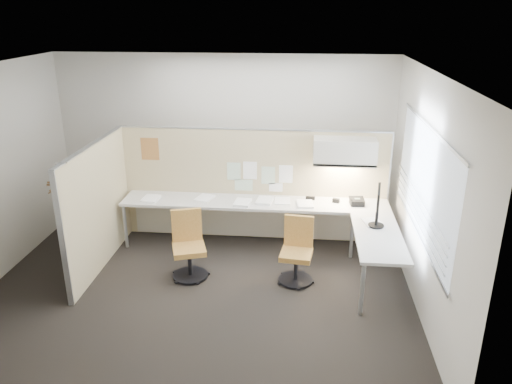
# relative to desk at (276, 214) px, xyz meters

# --- Properties ---
(floor) EXTENTS (5.50, 4.50, 0.01)m
(floor) POSITION_rel_desk_xyz_m (-0.93, -1.13, -0.61)
(floor) COLOR black
(floor) RESTS_ON ground
(ceiling) EXTENTS (5.50, 4.50, 0.01)m
(ceiling) POSITION_rel_desk_xyz_m (-0.93, -1.13, 2.20)
(ceiling) COLOR white
(ceiling) RESTS_ON wall_back
(wall_back) EXTENTS (5.50, 0.02, 2.80)m
(wall_back) POSITION_rel_desk_xyz_m (-0.93, 1.12, 0.80)
(wall_back) COLOR beige
(wall_back) RESTS_ON ground
(wall_front) EXTENTS (5.50, 0.02, 2.80)m
(wall_front) POSITION_rel_desk_xyz_m (-0.93, -3.38, 0.80)
(wall_front) COLOR beige
(wall_front) RESTS_ON ground
(wall_right) EXTENTS (0.02, 4.50, 2.80)m
(wall_right) POSITION_rel_desk_xyz_m (1.82, -1.13, 0.80)
(wall_right) COLOR beige
(wall_right) RESTS_ON ground
(window_pane) EXTENTS (0.01, 2.80, 1.30)m
(window_pane) POSITION_rel_desk_xyz_m (1.79, -1.13, 0.95)
(window_pane) COLOR #A9B5C5
(window_pane) RESTS_ON wall_right
(partition_back) EXTENTS (4.10, 0.06, 1.75)m
(partition_back) POSITION_rel_desk_xyz_m (-0.38, 0.47, 0.27)
(partition_back) COLOR tan
(partition_back) RESTS_ON floor
(partition_left) EXTENTS (0.06, 2.20, 1.75)m
(partition_left) POSITION_rel_desk_xyz_m (-2.43, -0.63, 0.27)
(partition_left) COLOR tan
(partition_left) RESTS_ON floor
(desk) EXTENTS (4.00, 2.07, 0.73)m
(desk) POSITION_rel_desk_xyz_m (0.00, 0.00, 0.00)
(desk) COLOR beige
(desk) RESTS_ON floor
(overhead_bin) EXTENTS (0.90, 0.36, 0.38)m
(overhead_bin) POSITION_rel_desk_xyz_m (0.97, 0.26, 0.91)
(overhead_bin) COLOR beige
(overhead_bin) RESTS_ON partition_back
(task_light_strip) EXTENTS (0.60, 0.06, 0.02)m
(task_light_strip) POSITION_rel_desk_xyz_m (0.97, 0.26, 0.70)
(task_light_strip) COLOR #FFEABF
(task_light_strip) RESTS_ON overhead_bin
(pinned_papers) EXTENTS (1.01, 0.00, 0.47)m
(pinned_papers) POSITION_rel_desk_xyz_m (-0.30, 0.44, 0.43)
(pinned_papers) COLOR #8CBF8C
(pinned_papers) RESTS_ON partition_back
(poster) EXTENTS (0.28, 0.00, 0.35)m
(poster) POSITION_rel_desk_xyz_m (-1.98, 0.44, 0.82)
(poster) COLOR orange
(poster) RESTS_ON partition_back
(chair_left) EXTENTS (0.54, 0.55, 0.91)m
(chair_left) POSITION_rel_desk_xyz_m (-1.13, -0.84, -0.18)
(chair_left) COLOR black
(chair_left) RESTS_ON floor
(chair_right) EXTENTS (0.46, 0.47, 0.87)m
(chair_right) POSITION_rel_desk_xyz_m (0.33, -0.82, -0.20)
(chair_right) COLOR black
(chair_right) RESTS_ON floor
(monitor) EXTENTS (0.21, 0.50, 0.53)m
(monitor) POSITION_rel_desk_xyz_m (1.37, -0.60, 0.44)
(monitor) COLOR black
(monitor) RESTS_ON desk
(phone) EXTENTS (0.23, 0.21, 0.12)m
(phone) POSITION_rel_desk_xyz_m (1.18, 0.16, 0.18)
(phone) COLOR black
(phone) RESTS_ON desk
(stapler) EXTENTS (0.14, 0.05, 0.05)m
(stapler) POSITION_rel_desk_xyz_m (0.50, 0.30, 0.15)
(stapler) COLOR black
(stapler) RESTS_ON desk
(tape_dispenser) EXTENTS (0.11, 0.09, 0.06)m
(tape_dispenser) POSITION_rel_desk_xyz_m (0.88, 0.22, 0.16)
(tape_dispenser) COLOR black
(tape_dispenser) RESTS_ON desk
(coat_hook) EXTENTS (0.18, 0.48, 1.43)m
(coat_hook) POSITION_rel_desk_xyz_m (-2.51, -1.48, 0.81)
(coat_hook) COLOR silver
(coat_hook) RESTS_ON partition_left
(paper_stack_0) EXTENTS (0.25, 0.32, 0.03)m
(paper_stack_0) POSITION_rel_desk_xyz_m (-1.91, 0.07, 0.14)
(paper_stack_0) COLOR white
(paper_stack_0) RESTS_ON desk
(paper_stack_1) EXTENTS (0.30, 0.35, 0.02)m
(paper_stack_1) POSITION_rel_desk_xyz_m (-1.10, 0.19, 0.14)
(paper_stack_1) COLOR white
(paper_stack_1) RESTS_ON desk
(paper_stack_2) EXTENTS (0.26, 0.32, 0.04)m
(paper_stack_2) POSITION_rel_desk_xyz_m (-0.50, 0.03, 0.15)
(paper_stack_2) COLOR white
(paper_stack_2) RESTS_ON desk
(paper_stack_3) EXTENTS (0.24, 0.31, 0.01)m
(paper_stack_3) POSITION_rel_desk_xyz_m (0.09, 0.19, 0.13)
(paper_stack_3) COLOR white
(paper_stack_3) RESTS_ON desk
(paper_stack_4) EXTENTS (0.26, 0.32, 0.03)m
(paper_stack_4) POSITION_rel_desk_xyz_m (0.43, 0.08, 0.14)
(paper_stack_4) COLOR white
(paper_stack_4) RESTS_ON desk
(paper_stack_5) EXTENTS (0.30, 0.35, 0.02)m
(paper_stack_5) POSITION_rel_desk_xyz_m (1.34, -0.48, 0.14)
(paper_stack_5) COLOR white
(paper_stack_5) RESTS_ON desk
(paper_stack_6) EXTENTS (0.27, 0.33, 0.04)m
(paper_stack_6) POSITION_rel_desk_xyz_m (-0.18, 0.14, 0.15)
(paper_stack_6) COLOR white
(paper_stack_6) RESTS_ON desk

